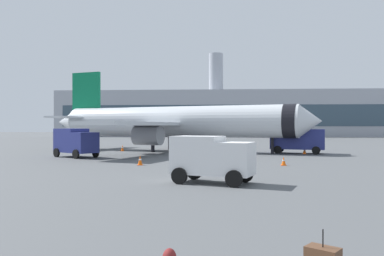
{
  "coord_description": "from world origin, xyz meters",
  "views": [
    {
      "loc": [
        -0.0,
        -3.69,
        3.15
      ],
      "look_at": [
        -2.19,
        27.66,
        3.0
      ],
      "focal_mm": 37.61,
      "sensor_mm": 36.0,
      "label": 1
    }
  ],
  "objects": [
    {
      "name": "safety_cone_near",
      "position": [
        5.08,
        28.79,
        0.35
      ],
      "size": [
        0.44,
        0.44,
        0.72
      ],
      "color": "#F2590C",
      "rests_on": "ground"
    },
    {
      "name": "safety_cone_outer",
      "position": [
        -6.43,
        28.27,
        0.39
      ],
      "size": [
        0.44,
        0.44,
        0.79
      ],
      "color": "#F2590C",
      "rests_on": "ground"
    },
    {
      "name": "cargo_van",
      "position": [
        -0.47,
        18.45,
        1.45
      ],
      "size": [
        4.81,
        3.5,
        2.6
      ],
      "color": "white",
      "rests_on": "ground"
    },
    {
      "name": "fuel_truck",
      "position": [
        8.84,
        43.37,
        1.77
      ],
      "size": [
        6.42,
        3.97,
        3.2
      ],
      "color": "navy",
      "rests_on": "ground"
    },
    {
      "name": "terminal_building",
      "position": [
        4.98,
        122.28,
        7.02
      ],
      "size": [
        109.35,
        18.17,
        25.83
      ],
      "color": "#9EA3AD",
      "rests_on": "ground"
    },
    {
      "name": "service_truck",
      "position": [
        -14.57,
        35.95,
        1.61
      ],
      "size": [
        5.18,
        4.59,
        2.9
      ],
      "color": "navy",
      "rests_on": "ground"
    },
    {
      "name": "safety_cone_far",
      "position": [
        -12.24,
        46.03,
        0.39
      ],
      "size": [
        0.44,
        0.44,
        0.79
      ],
      "color": "#F2590C",
      "rests_on": "ground"
    },
    {
      "name": "safety_cone_mid",
      "position": [
        9.51,
        42.31,
        0.4
      ],
      "size": [
        0.44,
        0.44,
        0.8
      ],
      "color": "#F2590C",
      "rests_on": "ground"
    },
    {
      "name": "airplane_at_gate",
      "position": [
        -5.7,
        46.18,
        3.66
      ],
      "size": [
        34.95,
        31.92,
        10.5
      ],
      "color": "silver",
      "rests_on": "ground"
    }
  ]
}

